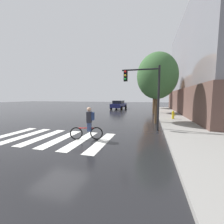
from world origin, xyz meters
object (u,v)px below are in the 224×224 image
object	(u,v)px
sedan_mid	(119,105)
street_tree_mid	(155,77)
street_tree_near	(157,76)
street_tree_far	(154,87)
cyclist	(89,124)
traffic_light_near	(146,87)
fire_hydrant	(173,115)

from	to	relation	value
sedan_mid	street_tree_mid	distance (m)	9.47
street_tree_near	street_tree_far	size ratio (longest dim) A/B	0.94
cyclist	street_tree_far	world-z (taller)	street_tree_far
street_tree_far	cyclist	bearing A→B (deg)	-99.09
street_tree_near	street_tree_mid	distance (m)	7.50
cyclist	traffic_light_near	distance (m)	4.53
sedan_mid	fire_hydrant	size ratio (longest dim) A/B	6.09
cyclist	sedan_mid	bearing A→B (deg)	98.17
traffic_light_near	fire_hydrant	bearing A→B (deg)	63.40
sedan_mid	street_tree_near	size ratio (longest dim) A/B	0.82
street_tree_far	traffic_light_near	bearing A→B (deg)	-92.30
sedan_mid	cyclist	xyz separation A→B (m)	(2.75, -19.18, 0.02)
sedan_mid	fire_hydrant	bearing A→B (deg)	-55.15
sedan_mid	street_tree_mid	xyz separation A→B (m)	(6.17, -5.93, 4.07)
traffic_light_near	street_tree_mid	world-z (taller)	street_tree_mid
street_tree_far	fire_hydrant	bearing A→B (deg)	-82.95
traffic_light_near	street_tree_near	xyz separation A→B (m)	(0.79, 2.78, 1.06)
fire_hydrant	street_tree_far	bearing A→B (deg)	97.05
fire_hydrant	sedan_mid	bearing A→B (deg)	124.85
street_tree_near	cyclist	bearing A→B (deg)	-120.94
street_tree_mid	street_tree_far	xyz separation A→B (m)	(0.02, 8.23, -0.72)
traffic_light_near	fire_hydrant	size ratio (longest dim) A/B	5.38
street_tree_near	street_tree_mid	world-z (taller)	street_tree_mid
fire_hydrant	street_tree_near	world-z (taller)	street_tree_near
cyclist	traffic_light_near	world-z (taller)	traffic_light_near
street_tree_mid	cyclist	bearing A→B (deg)	-104.46
traffic_light_near	fire_hydrant	world-z (taller)	traffic_light_near
sedan_mid	traffic_light_near	xyz separation A→B (m)	(5.45, -16.14, 2.04)
street_tree_near	traffic_light_near	bearing A→B (deg)	-105.87
cyclist	street_tree_mid	xyz separation A→B (m)	(3.42, 13.25, 4.05)
cyclist	fire_hydrant	size ratio (longest dim) A/B	2.17
cyclist	street_tree_near	world-z (taller)	street_tree_near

